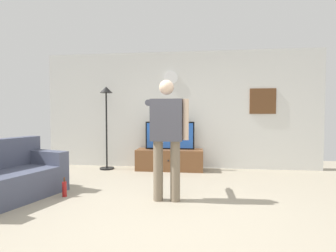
{
  "coord_description": "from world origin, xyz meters",
  "views": [
    {
      "loc": [
        0.45,
        -3.07,
        1.24
      ],
      "look_at": [
        -0.06,
        1.2,
        1.05
      ],
      "focal_mm": 27.41,
      "sensor_mm": 36.0,
      "label": 1
    }
  ],
  "objects_px": {
    "wall_clock": "(171,78)",
    "framed_picture": "(263,101)",
    "person_standing_nearer_lamp": "(167,132)",
    "tv_stand": "(170,160)",
    "side_couch": "(7,177)",
    "floor_lamp": "(106,110)",
    "television": "(170,135)",
    "beverage_bottle": "(64,189)"
  },
  "relations": [
    {
      "from": "wall_clock",
      "to": "framed_picture",
      "type": "relative_size",
      "value": 0.55
    },
    {
      "from": "wall_clock",
      "to": "person_standing_nearer_lamp",
      "type": "xyz_separation_m",
      "value": [
        0.19,
        -2.33,
        -1.11
      ]
    },
    {
      "from": "wall_clock",
      "to": "person_standing_nearer_lamp",
      "type": "height_order",
      "value": "wall_clock"
    },
    {
      "from": "tv_stand",
      "to": "person_standing_nearer_lamp",
      "type": "distance_m",
      "value": 2.18
    },
    {
      "from": "person_standing_nearer_lamp",
      "to": "side_couch",
      "type": "xyz_separation_m",
      "value": [
        -2.34,
        -0.22,
        -0.67
      ]
    },
    {
      "from": "framed_picture",
      "to": "floor_lamp",
      "type": "xyz_separation_m",
      "value": [
        -3.5,
        -0.36,
        -0.2
      ]
    },
    {
      "from": "tv_stand",
      "to": "wall_clock",
      "type": "xyz_separation_m",
      "value": [
        0.0,
        0.29,
        1.87
      ]
    },
    {
      "from": "wall_clock",
      "to": "framed_picture",
      "type": "height_order",
      "value": "wall_clock"
    },
    {
      "from": "tv_stand",
      "to": "television",
      "type": "xyz_separation_m",
      "value": [
        0.0,
        0.05,
        0.54
      ]
    },
    {
      "from": "framed_picture",
      "to": "side_couch",
      "type": "xyz_separation_m",
      "value": [
        -4.22,
        -2.56,
        -1.22
      ]
    },
    {
      "from": "wall_clock",
      "to": "framed_picture",
      "type": "xyz_separation_m",
      "value": [
        2.07,
        0.0,
        -0.56
      ]
    },
    {
      "from": "wall_clock",
      "to": "floor_lamp",
      "type": "xyz_separation_m",
      "value": [
        -1.43,
        -0.36,
        -0.76
      ]
    },
    {
      "from": "wall_clock",
      "to": "person_standing_nearer_lamp",
      "type": "bearing_deg",
      "value": -85.43
    },
    {
      "from": "television",
      "to": "person_standing_nearer_lamp",
      "type": "distance_m",
      "value": 2.11
    },
    {
      "from": "wall_clock",
      "to": "side_couch",
      "type": "height_order",
      "value": "wall_clock"
    },
    {
      "from": "television",
      "to": "beverage_bottle",
      "type": "relative_size",
      "value": 3.75
    },
    {
      "from": "tv_stand",
      "to": "wall_clock",
      "type": "height_order",
      "value": "wall_clock"
    },
    {
      "from": "television",
      "to": "side_couch",
      "type": "relative_size",
      "value": 0.67
    },
    {
      "from": "floor_lamp",
      "to": "framed_picture",
      "type": "bearing_deg",
      "value": 5.95
    },
    {
      "from": "television",
      "to": "framed_picture",
      "type": "relative_size",
      "value": 1.94
    },
    {
      "from": "side_couch",
      "to": "wall_clock",
      "type": "bearing_deg",
      "value": 49.86
    },
    {
      "from": "floor_lamp",
      "to": "person_standing_nearer_lamp",
      "type": "distance_m",
      "value": 2.57
    },
    {
      "from": "framed_picture",
      "to": "beverage_bottle",
      "type": "distance_m",
      "value": 4.4
    },
    {
      "from": "wall_clock",
      "to": "side_couch",
      "type": "bearing_deg",
      "value": -130.14
    },
    {
      "from": "tv_stand",
      "to": "beverage_bottle",
      "type": "distance_m",
      "value": 2.47
    },
    {
      "from": "framed_picture",
      "to": "beverage_bottle",
      "type": "bearing_deg",
      "value": -145.7
    },
    {
      "from": "person_standing_nearer_lamp",
      "to": "television",
      "type": "bearing_deg",
      "value": 95.1
    },
    {
      "from": "framed_picture",
      "to": "person_standing_nearer_lamp",
      "type": "xyz_separation_m",
      "value": [
        -1.88,
        -2.33,
        -0.55
      ]
    },
    {
      "from": "framed_picture",
      "to": "floor_lamp",
      "type": "distance_m",
      "value": 3.53
    },
    {
      "from": "person_standing_nearer_lamp",
      "to": "beverage_bottle",
      "type": "relative_size",
      "value": 5.89
    },
    {
      "from": "television",
      "to": "wall_clock",
      "type": "height_order",
      "value": "wall_clock"
    },
    {
      "from": "beverage_bottle",
      "to": "wall_clock",
      "type": "bearing_deg",
      "value": 59.62
    },
    {
      "from": "television",
      "to": "side_couch",
      "type": "height_order",
      "value": "television"
    },
    {
      "from": "floor_lamp",
      "to": "side_couch",
      "type": "xyz_separation_m",
      "value": [
        -0.72,
        -2.19,
        -1.02
      ]
    },
    {
      "from": "framed_picture",
      "to": "tv_stand",
      "type": "bearing_deg",
      "value": -171.88
    },
    {
      "from": "person_standing_nearer_lamp",
      "to": "beverage_bottle",
      "type": "distance_m",
      "value": 1.79
    },
    {
      "from": "tv_stand",
      "to": "television",
      "type": "relative_size",
      "value": 1.35
    },
    {
      "from": "television",
      "to": "tv_stand",
      "type": "bearing_deg",
      "value": -90.0
    },
    {
      "from": "side_couch",
      "to": "beverage_bottle",
      "type": "bearing_deg",
      "value": 14.97
    },
    {
      "from": "television",
      "to": "person_standing_nearer_lamp",
      "type": "xyz_separation_m",
      "value": [
        0.19,
        -2.09,
        0.22
      ]
    },
    {
      "from": "tv_stand",
      "to": "wall_clock",
      "type": "relative_size",
      "value": 4.74
    },
    {
      "from": "floor_lamp",
      "to": "beverage_bottle",
      "type": "distance_m",
      "value": 2.33
    }
  ]
}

